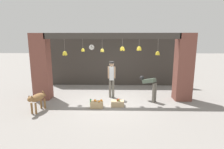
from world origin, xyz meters
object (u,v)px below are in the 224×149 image
(worker_stooping, at_px, (150,85))
(water_bottle, at_px, (91,102))
(fruit_crate_oranges, at_px, (97,104))
(wall_clock, at_px, (92,47))
(dog, at_px, (37,98))
(fruit_crate_apples, at_px, (118,103))
(shopkeeper, at_px, (112,76))

(worker_stooping, height_order, water_bottle, worker_stooping)
(fruit_crate_oranges, relative_size, wall_clock, 1.49)
(dog, bearing_deg, fruit_crate_apples, 114.21)
(dog, distance_m, fruit_crate_apples, 3.05)
(water_bottle, height_order, wall_clock, wall_clock)
(worker_stooping, bearing_deg, dog, 148.89)
(dog, distance_m, wall_clock, 4.61)
(worker_stooping, xyz_separation_m, wall_clock, (-2.87, 2.73, 1.52))
(dog, relative_size, fruit_crate_oranges, 2.12)
(fruit_crate_oranges, relative_size, water_bottle, 1.90)
(shopkeeper, xyz_separation_m, water_bottle, (-0.83, -0.99, -0.88))
(wall_clock, bearing_deg, shopkeeper, -62.20)
(water_bottle, bearing_deg, wall_clock, 96.40)
(water_bottle, xyz_separation_m, wall_clock, (-0.37, 3.26, 2.11))
(shopkeeper, xyz_separation_m, worker_stooping, (1.67, -0.45, -0.29))
(dog, height_order, wall_clock, wall_clock)
(fruit_crate_oranges, height_order, wall_clock, wall_clock)
(worker_stooping, xyz_separation_m, water_bottle, (-2.50, -0.54, -0.59))
(fruit_crate_oranges, bearing_deg, water_bottle, 134.77)
(shopkeeper, xyz_separation_m, fruit_crate_oranges, (-0.55, -1.27, -0.86))
(fruit_crate_oranges, relative_size, fruit_crate_apples, 0.94)
(worker_stooping, relative_size, water_bottle, 4.22)
(shopkeeper, relative_size, wall_clock, 5.22)
(fruit_crate_apples, bearing_deg, wall_clock, 113.48)
(fruit_crate_oranges, distance_m, water_bottle, 0.40)
(fruit_crate_apples, distance_m, wall_clock, 4.24)
(shopkeeper, distance_m, fruit_crate_oranges, 1.63)
(dog, distance_m, worker_stooping, 4.55)
(worker_stooping, height_order, wall_clock, wall_clock)
(fruit_crate_apples, bearing_deg, worker_stooping, 24.61)
(fruit_crate_apples, bearing_deg, fruit_crate_oranges, -167.75)
(shopkeeper, relative_size, fruit_crate_apples, 3.29)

